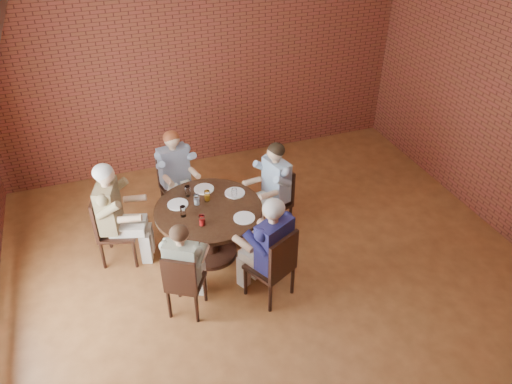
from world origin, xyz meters
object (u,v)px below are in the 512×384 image
object	(u,v)px
chair_b	(175,182)
diner_e	(270,249)
chair_a	(277,196)
chair_c	(110,225)
diner_a	(272,189)
chair_d	(183,283)
chair_e	(275,265)
diner_c	(115,214)
diner_b	(176,175)
smartphone	(241,219)
dining_table	(209,222)
diner_d	(184,269)

from	to	relation	value
chair_b	diner_e	distance (m)	2.12
chair_a	chair_c	bearing A→B (deg)	-106.91
diner_a	chair_b	xyz separation A→B (m)	(-1.15, 0.85, -0.16)
chair_d	chair_e	size ratio (longest dim) A/B	0.92
chair_d	diner_c	bearing A→B (deg)	-34.21
diner_b	smartphone	xyz separation A→B (m)	(0.50, -1.36, 0.09)
chair_c	smartphone	bearing A→B (deg)	-98.67
smartphone	chair_e	bearing A→B (deg)	-88.37
diner_c	chair_d	size ratio (longest dim) A/B	1.58
chair_b	chair_e	distance (m)	2.20
chair_b	diner_c	size ratio (longest dim) A/B	0.66
diner_c	diner_e	size ratio (longest dim) A/B	1.01
smartphone	diner_b	bearing A→B (deg)	94.87
dining_table	diner_b	distance (m)	1.03
diner_a	smartphone	xyz separation A→B (m)	(-0.64, -0.60, 0.09)
chair_c	diner_d	world-z (taller)	diner_d
diner_a	diner_b	world-z (taller)	diner_a
chair_a	diner_d	distance (m)	1.88
diner_b	chair_d	world-z (taller)	diner_b
diner_a	diner_c	world-z (taller)	diner_c
dining_table	smartphone	bearing A→B (deg)	-49.19
chair_b	diner_b	distance (m)	0.18
chair_b	diner_a	bearing A→B (deg)	-46.97
dining_table	chair_c	size ratio (longest dim) A/B	1.37
dining_table	diner_e	size ratio (longest dim) A/B	0.97
diner_a	diner_d	world-z (taller)	diner_a
diner_b	diner_c	bearing A→B (deg)	-154.10
diner_b	smartphone	world-z (taller)	diner_b
chair_b	diner_c	world-z (taller)	diner_c
diner_d	diner_e	size ratio (longest dim) A/B	0.89
smartphone	diner_c	bearing A→B (deg)	138.58
chair_b	diner_c	xyz separation A→B (m)	(-0.89, -0.75, 0.20)
chair_b	diner_e	bearing A→B (deg)	-82.28
chair_b	chair_a	bearing A→B (deg)	-44.43
chair_b	chair_d	distance (m)	2.00
chair_c	chair_e	bearing A→B (deg)	-111.82
dining_table	chair_a	size ratio (longest dim) A/B	1.43
chair_b	diner_d	bearing A→B (deg)	-109.51
diner_b	chair_c	size ratio (longest dim) A/B	1.35
diner_b	smartphone	bearing A→B (deg)	-80.58
chair_c	chair_e	distance (m)	2.17
diner_c	chair_e	distance (m)	2.09
diner_a	chair_b	distance (m)	1.44
diner_b	chair_e	bearing A→B (deg)	-81.60
diner_d	diner_e	world-z (taller)	diner_e
diner_a	diner_c	xyz separation A→B (m)	(-2.04, 0.10, 0.04)
dining_table	chair_a	xyz separation A→B (m)	(1.03, 0.26, -0.02)
diner_c	smartphone	size ratio (longest dim) A/B	9.57
diner_e	chair_b	bearing A→B (deg)	-98.37
chair_c	chair_e	size ratio (longest dim) A/B	1.01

